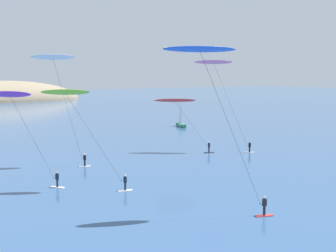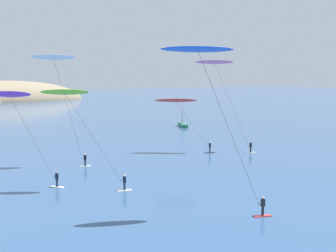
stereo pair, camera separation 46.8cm
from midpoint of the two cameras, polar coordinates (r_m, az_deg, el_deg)
The scene contains 7 objects.
sailboat_near at distance 95.17m, azimuth 2.19°, elevation 0.27°, with size 3.33×5.79×5.70m.
kitesurfer_white at distance 54.29m, azimuth -14.69°, elevation 7.85°, with size 6.65×3.65×14.29m.
kitesurfer_red at distance 62.85m, azimuth 1.59°, elevation 3.02°, with size 8.00×5.74×8.28m.
kitesurfer_pink at distance 63.17m, azimuth 6.92°, elevation 7.62°, with size 8.05×5.89×13.96m.
kitesurfer_purple at distance 46.11m, azimuth -19.79°, elevation 2.84°, with size 6.46×5.49×10.15m.
kitesurfer_lime at distance 42.44m, azimuth -12.67°, elevation 3.18°, with size 8.04×4.97×10.41m.
kitesurfer_blue at distance 33.03m, azimuth 5.27°, elevation 8.40°, with size 8.93×4.36×13.97m.
Camera 2 is at (-32.63, -11.63, 11.73)m, focal length 45.00 mm.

